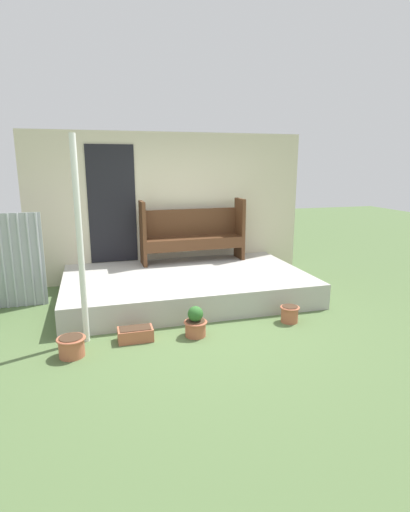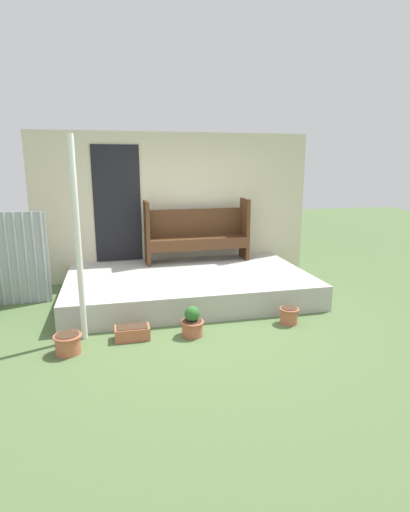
{
  "view_description": "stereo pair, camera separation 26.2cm",
  "coord_description": "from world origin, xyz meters",
  "px_view_note": "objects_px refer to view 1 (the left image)",
  "views": [
    {
      "loc": [
        -1.29,
        -4.77,
        2.08
      ],
      "look_at": [
        0.18,
        0.4,
        0.82
      ],
      "focal_mm": 28.0,
      "sensor_mm": 36.0,
      "label": 1
    },
    {
      "loc": [
        -1.03,
        -4.84,
        2.08
      ],
      "look_at": [
        0.18,
        0.4,
        0.82
      ],
      "focal_mm": 28.0,
      "sensor_mm": 36.0,
      "label": 2
    }
  ],
  "objects_px": {
    "flower_pot_right": "(290,313)",
    "flower_pot_middle": "(195,323)",
    "bench": "(192,231)",
    "flower_pot_left": "(71,346)",
    "support_post": "(80,243)",
    "planter_box_rect": "(135,334)"
  },
  "relations": [
    {
      "from": "flower_pot_right",
      "to": "flower_pot_middle",
      "type": "bearing_deg",
      "value": -176.36
    },
    {
      "from": "bench",
      "to": "flower_pot_left",
      "type": "relative_size",
      "value": 5.79
    },
    {
      "from": "support_post",
      "to": "flower_pot_middle",
      "type": "relative_size",
      "value": 6.26
    },
    {
      "from": "support_post",
      "to": "flower_pot_right",
      "type": "bearing_deg",
      "value": -2.99
    },
    {
      "from": "bench",
      "to": "planter_box_rect",
      "type": "relative_size",
      "value": 4.41
    },
    {
      "from": "support_post",
      "to": "flower_pot_right",
      "type": "xyz_separation_m",
      "value": [
        2.61,
        -0.14,
        -1.07
      ]
    },
    {
      "from": "support_post",
      "to": "planter_box_rect",
      "type": "relative_size",
      "value": 5.77
    },
    {
      "from": "flower_pot_middle",
      "to": "flower_pot_right",
      "type": "distance_m",
      "value": 1.32
    },
    {
      "from": "flower_pot_middle",
      "to": "flower_pot_right",
      "type": "relative_size",
      "value": 1.46
    },
    {
      "from": "bench",
      "to": "planter_box_rect",
      "type": "bearing_deg",
      "value": -121.25
    },
    {
      "from": "flower_pot_right",
      "to": "planter_box_rect",
      "type": "relative_size",
      "value": 0.63
    },
    {
      "from": "flower_pot_right",
      "to": "bench",
      "type": "bearing_deg",
      "value": 109.16
    },
    {
      "from": "support_post",
      "to": "planter_box_rect",
      "type": "distance_m",
      "value": 1.26
    },
    {
      "from": "bench",
      "to": "flower_pot_right",
      "type": "distance_m",
      "value": 2.48
    },
    {
      "from": "support_post",
      "to": "flower_pot_middle",
      "type": "xyz_separation_m",
      "value": [
        1.29,
        -0.22,
        -1.03
      ]
    },
    {
      "from": "flower_pot_middle",
      "to": "planter_box_rect",
      "type": "xyz_separation_m",
      "value": [
        -0.72,
        0.07,
        -0.09
      ]
    },
    {
      "from": "flower_pot_middle",
      "to": "flower_pot_left",
      "type": "bearing_deg",
      "value": -174.33
    },
    {
      "from": "flower_pot_left",
      "to": "flower_pot_right",
      "type": "height_order",
      "value": "flower_pot_left"
    },
    {
      "from": "bench",
      "to": "flower_pot_middle",
      "type": "xyz_separation_m",
      "value": [
        -0.55,
        -2.31,
        -0.74
      ]
    },
    {
      "from": "flower_pot_left",
      "to": "planter_box_rect",
      "type": "distance_m",
      "value": 0.75
    },
    {
      "from": "support_post",
      "to": "bench",
      "type": "height_order",
      "value": "support_post"
    },
    {
      "from": "bench",
      "to": "flower_pot_right",
      "type": "relative_size",
      "value": 7.0
    }
  ]
}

